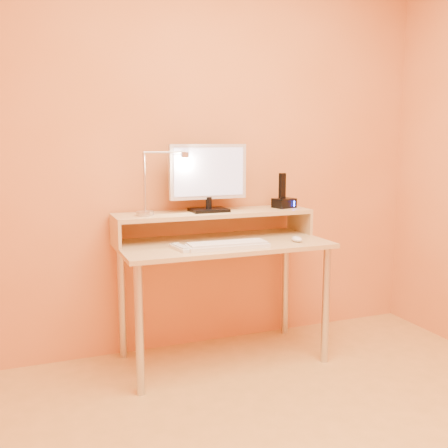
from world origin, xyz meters
name	(u,v)px	position (x,y,z in m)	size (l,w,h in m)	color
wall_back	(204,149)	(0.00, 1.50, 1.25)	(3.00, 0.04, 2.50)	#E0894C
desk_leg_fl	(139,330)	(-0.55, 0.93, 0.35)	(0.04, 0.04, 0.69)	#B8B8B8
desk_leg_fr	(326,305)	(0.55, 0.93, 0.35)	(0.04, 0.04, 0.69)	#B8B8B8
desk_leg_bl	(122,302)	(-0.55, 1.43, 0.35)	(0.04, 0.04, 0.69)	#B8B8B8
desk_leg_br	(285,284)	(0.55, 1.43, 0.35)	(0.04, 0.04, 0.69)	#B8B8B8
desk_lower	(223,244)	(0.00, 1.18, 0.71)	(1.20, 0.60, 0.03)	tan
shelf_riser_left	(115,233)	(-0.59, 1.33, 0.79)	(0.02, 0.30, 0.14)	tan
shelf_riser_right	(300,221)	(0.59, 1.33, 0.79)	(0.02, 0.30, 0.14)	tan
desk_shelf	(214,213)	(0.00, 1.33, 0.87)	(1.20, 0.30, 0.03)	tan
monitor_foot	(209,210)	(-0.03, 1.33, 0.89)	(0.22, 0.16, 0.02)	black
monitor_neck	(209,203)	(-0.03, 1.33, 0.93)	(0.04, 0.04, 0.07)	black
monitor_panel	(208,172)	(-0.03, 1.34, 1.12)	(0.48, 0.04, 0.33)	silver
monitor_back	(207,171)	(-0.03, 1.36, 1.12)	(0.43, 0.01, 0.28)	black
monitor_screen	(209,172)	(-0.03, 1.32, 1.12)	(0.43, 0.00, 0.28)	#C4CBFE
lamp_base	(145,213)	(-0.42, 1.30, 0.89)	(0.10, 0.10, 0.03)	#B8B8B8
lamp_post	(144,182)	(-0.42, 1.30, 1.07)	(0.01, 0.01, 0.33)	#B8B8B8
lamp_arm	(165,152)	(-0.30, 1.30, 1.24)	(0.01, 0.01, 0.24)	#B8B8B8
lamp_head	(185,155)	(-0.18, 1.30, 1.22)	(0.04, 0.04, 0.03)	#B8B8B8
lamp_bulb	(185,158)	(-0.18, 1.30, 1.20)	(0.03, 0.03, 0.00)	#FFEAC6
phone_dock	(284,203)	(0.48, 1.33, 0.91)	(0.13, 0.10, 0.06)	black
phone_handset	(282,186)	(0.46, 1.33, 1.02)	(0.04, 0.03, 0.16)	black
phone_led	(294,204)	(0.52, 1.28, 0.91)	(0.01, 0.00, 0.04)	#294BFA
keyboard	(228,246)	(-0.04, 1.01, 0.73)	(0.45, 0.14, 0.02)	white
mouse	(297,239)	(0.40, 1.03, 0.74)	(0.05, 0.09, 0.03)	white
remote_control	(180,248)	(-0.29, 1.06, 0.73)	(0.05, 0.19, 0.02)	white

